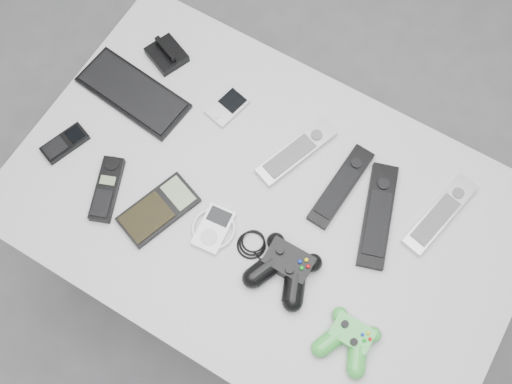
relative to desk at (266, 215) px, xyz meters
The scene contains 15 objects.
floor 0.74m from the desk, 50.68° to the left, with size 3.50×3.50×0.00m, color slate.
desk is the anchor object (origin of this frame).
pda_keyboard 0.46m from the desk, 168.99° to the left, with size 0.29×0.12×0.02m, color black.
dock_bracket 0.49m from the desk, 152.65° to the left, with size 0.09×0.08×0.05m, color black.
pda 0.29m from the desk, 141.10° to the left, with size 0.06×0.10×0.02m, color #A3A2A9.
remote_silver_a 0.17m from the desk, 91.50° to the left, with size 0.05×0.22×0.02m, color #A3A2A9.
remote_black_a 0.20m from the desk, 44.66° to the left, with size 0.05×0.23×0.02m, color black.
remote_black_b 0.28m from the desk, 24.46° to the left, with size 0.06×0.26×0.02m, color black.
remote_silver_b 0.42m from the desk, 26.96° to the left, with size 0.05×0.23×0.02m, color #B5B6BC.
mobile_phone 0.52m from the desk, 167.05° to the right, with size 0.05×0.11×0.02m, color black.
cordless_handset 0.39m from the desk, 154.78° to the right, with size 0.05×0.16×0.03m, color black.
calculator 0.27m from the desk, 146.07° to the right, with size 0.09×0.18×0.02m, color black.
mp3_player 0.16m from the desk, 122.67° to the right, with size 0.10×0.11×0.02m, color silver.
controller_black 0.19m from the desk, 44.29° to the right, with size 0.25×0.16×0.05m, color black, non-canonical shape.
controller_green 0.37m from the desk, 29.80° to the right, with size 0.13×0.13×0.04m, color #248426, non-canonical shape.
Camera 1 is at (0.17, -0.48, 2.14)m, focal length 42.00 mm.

